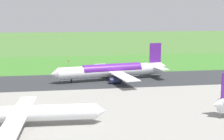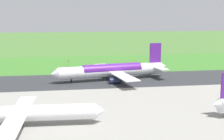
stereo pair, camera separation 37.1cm
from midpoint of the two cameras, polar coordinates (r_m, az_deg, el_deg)
ground_plane at (r=137.91m, az=0.29°, el=-1.84°), size 800.00×800.00×0.00m
runway_asphalt at (r=137.91m, az=0.29°, el=-1.82°), size 600.00×32.36×0.06m
apron_concrete at (r=86.48m, az=6.12°, el=-9.17°), size 440.00×110.00×0.05m
grass_verge_foreground at (r=180.11m, az=-1.91°, el=0.98°), size 600.00×80.00×0.04m
airliner_main at (r=137.13m, az=0.23°, el=-0.05°), size 53.93×44.37×15.88m
airliner_parked_mid at (r=84.07m, az=-16.40°, el=-7.62°), size 43.61×35.65×12.74m
no_stopping_sign at (r=178.60m, az=-7.92°, el=1.36°), size 0.60×0.10×2.91m
traffic_cone_orange at (r=175.87m, az=-9.49°, el=0.71°), size 0.40×0.40×0.55m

